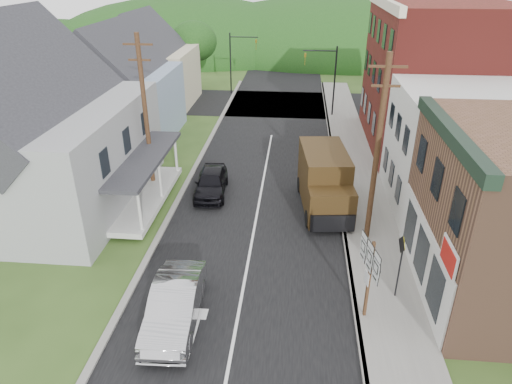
% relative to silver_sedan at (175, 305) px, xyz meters
% --- Properties ---
extents(ground, '(120.00, 120.00, 0.00)m').
position_rel_silver_sedan_xyz_m(ground, '(2.30, 3.08, -0.80)').
color(ground, '#2D4719').
rests_on(ground, ground).
extents(road, '(9.00, 90.00, 0.02)m').
position_rel_silver_sedan_xyz_m(road, '(2.30, 13.08, -0.80)').
color(road, black).
rests_on(road, ground).
extents(cross_road, '(60.00, 9.00, 0.02)m').
position_rel_silver_sedan_xyz_m(cross_road, '(2.30, 30.08, -0.80)').
color(cross_road, black).
rests_on(cross_road, ground).
extents(sidewalk_right, '(2.80, 55.00, 0.15)m').
position_rel_silver_sedan_xyz_m(sidewalk_right, '(8.20, 11.08, -0.73)').
color(sidewalk_right, slate).
rests_on(sidewalk_right, ground).
extents(curb_right, '(0.20, 55.00, 0.15)m').
position_rel_silver_sedan_xyz_m(curb_right, '(6.85, 11.08, -0.73)').
color(curb_right, slate).
rests_on(curb_right, ground).
extents(curb_left, '(0.30, 55.00, 0.12)m').
position_rel_silver_sedan_xyz_m(curb_left, '(-2.35, 11.08, -0.74)').
color(curb_left, slate).
rests_on(curb_left, ground).
extents(storefront_white, '(8.00, 7.00, 6.50)m').
position_rel_silver_sedan_xyz_m(storefront_white, '(13.60, 10.58, 2.45)').
color(storefront_white, silver).
rests_on(storefront_white, ground).
extents(storefront_red, '(8.00, 12.00, 10.00)m').
position_rel_silver_sedan_xyz_m(storefront_red, '(13.60, 20.08, 4.20)').
color(storefront_red, maroon).
rests_on(storefront_red, ground).
extents(house_gray, '(10.20, 12.24, 8.35)m').
position_rel_silver_sedan_xyz_m(house_gray, '(-9.70, 9.08, 3.43)').
color(house_gray, '#949699').
rests_on(house_gray, ground).
extents(house_blue, '(7.14, 8.16, 7.28)m').
position_rel_silver_sedan_xyz_m(house_blue, '(-8.70, 20.08, 2.89)').
color(house_blue, '#869DB7').
rests_on(house_blue, ground).
extents(house_cream, '(7.14, 8.16, 7.28)m').
position_rel_silver_sedan_xyz_m(house_cream, '(-9.20, 29.08, 2.89)').
color(house_cream, '#C1B995').
rests_on(house_cream, ground).
extents(utility_pole_right, '(1.60, 0.26, 9.00)m').
position_rel_silver_sedan_xyz_m(utility_pole_right, '(7.90, 6.58, 3.85)').
color(utility_pole_right, '#472D19').
rests_on(utility_pole_right, ground).
extents(utility_pole_left, '(1.60, 0.26, 9.00)m').
position_rel_silver_sedan_xyz_m(utility_pole_left, '(-4.20, 11.08, 3.85)').
color(utility_pole_left, '#472D19').
rests_on(utility_pole_left, ground).
extents(traffic_signal_right, '(2.87, 0.20, 6.00)m').
position_rel_silver_sedan_xyz_m(traffic_signal_right, '(6.60, 26.58, 2.96)').
color(traffic_signal_right, black).
rests_on(traffic_signal_right, ground).
extents(traffic_signal_left, '(2.87, 0.20, 6.00)m').
position_rel_silver_sedan_xyz_m(traffic_signal_left, '(-2.00, 33.58, 2.96)').
color(traffic_signal_left, black).
rests_on(traffic_signal_left, ground).
extents(tree_left_b, '(4.80, 4.80, 6.94)m').
position_rel_silver_sedan_xyz_m(tree_left_b, '(-14.70, 15.08, 4.08)').
color(tree_left_b, '#382616').
rests_on(tree_left_b, ground).
extents(tree_left_c, '(5.80, 5.80, 8.41)m').
position_rel_silver_sedan_xyz_m(tree_left_c, '(-16.70, 23.08, 5.13)').
color(tree_left_c, '#382616').
rests_on(tree_left_c, ground).
extents(tree_left_d, '(4.80, 4.80, 6.94)m').
position_rel_silver_sedan_xyz_m(tree_left_d, '(-6.70, 35.08, 4.08)').
color(tree_left_d, '#382616').
rests_on(tree_left_d, ground).
extents(forested_ridge, '(90.00, 30.00, 16.00)m').
position_rel_silver_sedan_xyz_m(forested_ridge, '(2.30, 58.08, -0.80)').
color(forested_ridge, '#11340F').
rests_on(forested_ridge, ground).
extents(silver_sedan, '(1.92, 4.94, 1.60)m').
position_rel_silver_sedan_xyz_m(silver_sedan, '(0.00, 0.00, 0.00)').
color(silver_sedan, '#B0AFB4').
rests_on(silver_sedan, ground).
extents(dark_sedan, '(2.04, 4.46, 1.48)m').
position_rel_silver_sedan_xyz_m(dark_sedan, '(-0.59, 10.70, -0.06)').
color(dark_sedan, black).
rests_on(dark_sedan, ground).
extents(delivery_van, '(2.94, 5.97, 3.22)m').
position_rel_silver_sedan_xyz_m(delivery_van, '(5.88, 9.57, 0.83)').
color(delivery_van, '#32220E').
rests_on(delivery_van, ground).
extents(route_sign_cluster, '(0.47, 1.87, 3.32)m').
position_rel_silver_sedan_xyz_m(route_sign_cluster, '(7.09, 0.89, 1.50)').
color(route_sign_cluster, '#472D19').
rests_on(route_sign_cluster, sidewalk_right).
extents(warning_sign, '(0.15, 0.79, 2.85)m').
position_rel_silver_sedan_xyz_m(warning_sign, '(8.49, 2.16, 1.17)').
color(warning_sign, black).
rests_on(warning_sign, sidewalk_right).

